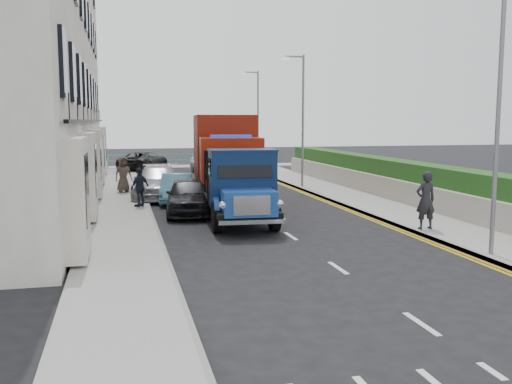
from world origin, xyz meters
name	(u,v)px	position (x,y,z in m)	size (l,w,h in m)	color
ground	(312,250)	(0.00, 0.00, 0.00)	(120.00, 120.00, 0.00)	black
pavement_west	(120,207)	(-5.20, 9.00, 0.06)	(2.40, 38.00, 0.12)	gray
pavement_east	(357,199)	(5.30, 9.00, 0.06)	(2.60, 38.00, 0.12)	gray
promenade	(189,167)	(0.00, 29.00, 0.06)	(30.00, 2.50, 0.12)	gray
sea_plane	(160,148)	(0.00, 60.00, 0.00)	(120.00, 120.00, 0.00)	slate
terrace_west	(17,40)	(-9.47, 13.00, 7.17)	(6.31, 30.20, 14.25)	white
garden_east	(396,180)	(7.21, 9.00, 0.90)	(1.45, 28.00, 1.75)	#B2AD9E
seafront_railing	(190,161)	(0.00, 28.20, 0.58)	(13.00, 0.08, 1.11)	#59B2A5
lamp_near	(494,106)	(4.18, -2.00, 4.00)	(1.23, 0.18, 7.00)	slate
lamp_mid	(301,113)	(4.18, 14.00, 4.00)	(1.23, 0.18, 7.00)	slate
lamp_far	(256,115)	(4.18, 24.00, 4.00)	(1.23, 0.18, 7.00)	slate
bedford_lorry	(241,192)	(-1.18, 3.92, 1.21)	(2.52, 5.67, 2.62)	black
red_lorry	(225,155)	(-0.56, 10.42, 2.05)	(3.17, 7.56, 3.85)	black
parked_car_front	(189,196)	(-2.60, 7.00, 0.72)	(1.70, 4.22, 1.44)	black
parked_car_mid	(177,188)	(-2.73, 10.37, 0.63)	(1.33, 3.80, 1.25)	#5295B0
parked_car_rear	(157,182)	(-3.48, 12.00, 0.74)	(2.07, 5.10, 1.48)	#99999D
seafront_car_left	(143,161)	(-3.50, 27.00, 0.70)	(2.33, 5.06, 1.40)	black
seafront_car_right	(208,163)	(0.68, 23.63, 0.76)	(1.79, 4.44, 1.51)	#AEAEB3
pedestrian_east_near	(426,200)	(4.40, 1.55, 1.06)	(0.69, 0.45, 1.88)	black
pedestrian_west_near	(140,187)	(-4.40, 8.63, 0.92)	(0.93, 0.39, 1.59)	#1D2734
pedestrian_west_far	(123,174)	(-5.01, 13.61, 0.99)	(0.85, 0.56, 1.75)	#463C32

